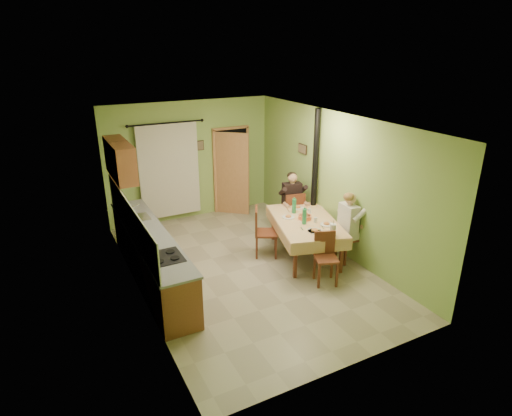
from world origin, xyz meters
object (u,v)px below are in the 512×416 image
man_right (350,219)px  man_far (292,197)px  chair_near (325,268)px  dining_table (305,238)px  chair_right (348,247)px  stove_flue (314,193)px  chair_far (292,222)px  chair_left (265,241)px

man_right → man_far: bearing=12.9°
chair_near → man_far: (0.58, 2.07, 0.59)m
dining_table → chair_right: size_ratio=2.35×
stove_flue → chair_far: bearing=132.2°
chair_right → dining_table: bearing=48.8°
chair_far → chair_left: bearing=-137.9°
chair_left → stove_flue: stove_flue is taller
dining_table → chair_right: 0.86m
chair_far → chair_near: chair_far is taller
chair_far → man_right: (0.29, -1.57, 0.59)m
chair_far → man_far: (0.00, 0.01, 0.59)m
chair_left → man_right: (1.30, -0.96, 0.59)m
stove_flue → man_right: bearing=-90.8°
dining_table → chair_far: bearing=88.3°
chair_right → stove_flue: size_ratio=0.33×
chair_left → man_right: size_ratio=0.72×
man_far → man_right: (0.29, -1.59, 0.00)m
chair_right → stove_flue: 1.43m
dining_table → chair_left: bearing=168.1°
chair_right → stove_flue: stove_flue is taller
chair_far → stove_flue: stove_flue is taller
dining_table → chair_right: (0.62, -0.59, -0.09)m
dining_table → chair_far: (0.31, 0.98, -0.09)m
dining_table → chair_near: bearing=-88.1°
chair_near → dining_table: bearing=-83.4°
chair_left → man_right: bearing=82.0°
man_right → chair_near: bearing=121.3°
chair_far → chair_left: 1.18m
dining_table → chair_left: (-0.70, 0.37, -0.09)m
stove_flue → man_far: bearing=130.7°
dining_table → chair_right: chair_right is taller
stove_flue → chair_near: bearing=-117.5°
chair_right → chair_left: bearing=56.4°
chair_right → chair_left: size_ratio=0.93×
chair_far → man_far: size_ratio=0.72×
man_right → chair_right: bearing=-90.0°
stove_flue → chair_left: bearing=-168.4°
chair_far → man_right: man_right is taller
man_far → chair_far: bearing=-90.0°
chair_far → chair_near: (-0.58, -2.05, -0.00)m
dining_table → man_right: size_ratio=1.57×
chair_right → man_far: man_far is taller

